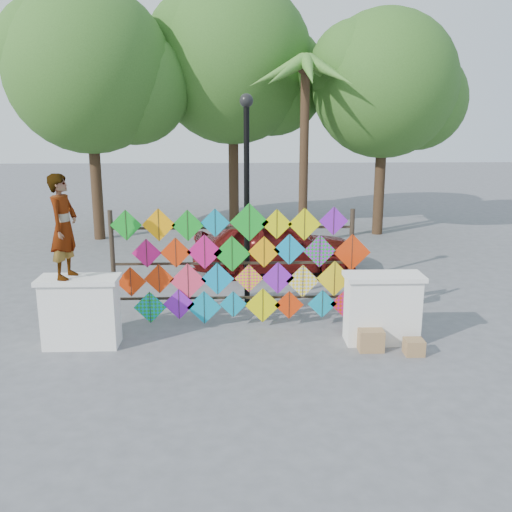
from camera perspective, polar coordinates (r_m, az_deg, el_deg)
name	(u,v)px	position (r m, az deg, el deg)	size (l,w,h in m)	color
ground	(233,339)	(10.67, -2.30, -8.32)	(80.00, 80.00, 0.00)	slate
parapet_left	(81,311)	(10.62, -17.13, -5.32)	(1.40, 0.65, 1.28)	white
parapet_right	(382,308)	(10.58, 12.51, -5.09)	(1.40, 0.65, 1.28)	white
kite_rack	(239,266)	(10.97, -1.68, -1.00)	(5.01, 0.24, 2.43)	black
tree_west	(92,71)	(19.47, -16.06, 17.36)	(5.85, 5.20, 8.01)	#412D1B
tree_mid	(236,64)	(20.98, -2.04, 18.66)	(6.30, 5.60, 8.61)	#412D1B
tree_east	(387,85)	(20.07, 12.98, 16.30)	(5.40, 4.80, 7.42)	#412D1B
palm_tree	(305,84)	(18.03, 4.96, 16.78)	(3.62, 3.62, 5.83)	#412D1B
vendor_woman	(64,227)	(10.28, -18.69, 2.81)	(0.66, 0.43, 1.81)	#99999E
sedan	(275,245)	(14.95, 1.94, 1.16)	(1.74, 4.31, 1.47)	#5D1110
lamppost	(247,182)	(11.95, -0.94, 7.46)	(0.28, 0.28, 4.46)	black
cardboard_box_near	(370,339)	(10.35, 11.35, -8.16)	(0.44, 0.39, 0.39)	#996F4A
cardboard_box_far	(414,347)	(10.35, 15.51, -8.76)	(0.33, 0.30, 0.27)	#996F4A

